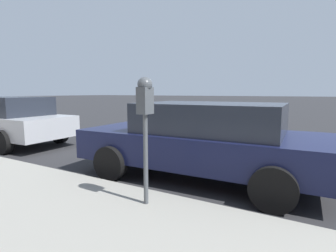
# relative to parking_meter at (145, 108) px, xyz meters

# --- Properties ---
(ground_plane) EXTENTS (220.00, 220.00, 0.00)m
(ground_plane) POSITION_rel_parking_meter_xyz_m (2.64, -0.95, -1.41)
(ground_plane) COLOR #2B2B2D
(parking_meter) EXTENTS (0.21, 0.19, 1.66)m
(parking_meter) POSITION_rel_parking_meter_xyz_m (0.00, 0.00, 0.00)
(parking_meter) COLOR #4C5156
(parking_meter) RESTS_ON sidewalk
(car_navy) EXTENTS (2.21, 4.56, 1.42)m
(car_navy) POSITION_rel_parking_meter_xyz_m (1.77, -0.09, -0.66)
(car_navy) COLOR #14193D
(car_navy) RESTS_ON ground_plane
(car_silver) EXTENTS (2.11, 4.81, 1.47)m
(car_silver) POSITION_rel_parking_meter_xyz_m (1.77, 6.59, -0.64)
(car_silver) COLOR #B7BABF
(car_silver) RESTS_ON ground_plane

